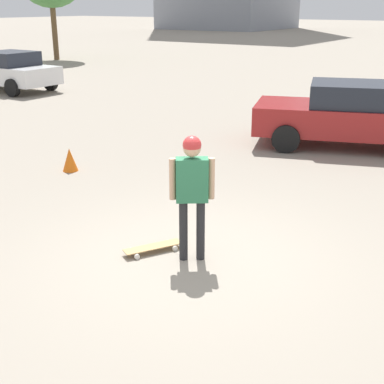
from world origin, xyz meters
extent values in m
plane|color=gray|center=(0.00, 0.00, 0.00)|extent=(220.00, 220.00, 0.00)
cylinder|color=#262628|center=(0.09, 0.07, 0.41)|extent=(0.11, 0.11, 0.83)
cylinder|color=#262628|center=(-0.09, -0.07, 0.41)|extent=(0.11, 0.11, 0.83)
cube|color=#2D724C|center=(0.00, 0.00, 1.11)|extent=(0.45, 0.40, 0.57)
cylinder|color=tan|center=(0.20, 0.14, 1.12)|extent=(0.08, 0.08, 0.54)
cylinder|color=tan|center=(-0.20, -0.14, 1.12)|extent=(0.08, 0.08, 0.54)
sphere|color=tan|center=(0.00, 0.00, 1.52)|extent=(0.22, 0.22, 0.22)
sphere|color=red|center=(0.00, 0.00, 1.56)|extent=(0.23, 0.23, 0.23)
cube|color=tan|center=(0.56, 0.12, 0.08)|extent=(0.57, 0.81, 0.01)
cylinder|color=silver|center=(0.60, 0.42, 0.04)|extent=(0.06, 0.08, 0.07)
cylinder|color=silver|center=(0.80, 0.31, 0.04)|extent=(0.06, 0.08, 0.07)
cylinder|color=silver|center=(0.33, -0.07, 0.04)|extent=(0.06, 0.08, 0.07)
cylinder|color=silver|center=(0.52, -0.18, 0.04)|extent=(0.06, 0.08, 0.07)
cube|color=maroon|center=(0.29, -7.00, 0.65)|extent=(4.57, 3.15, 0.66)
cube|color=#1E232D|center=(0.20, -7.03, 1.24)|extent=(2.33, 2.21, 0.52)
cylinder|color=black|center=(1.21, -5.69, 0.32)|extent=(0.67, 0.40, 0.64)
cylinder|color=black|center=(1.83, -7.44, 0.32)|extent=(0.67, 0.40, 0.64)
cube|color=silver|center=(13.95, -8.25, 0.66)|extent=(4.01, 1.83, 0.65)
cube|color=#1E232D|center=(13.85, -8.25, 1.24)|extent=(1.80, 1.64, 0.52)
cylinder|color=black|center=(15.19, -9.16, 0.33)|extent=(0.66, 0.20, 0.66)
cylinder|color=black|center=(12.71, -7.34, 0.33)|extent=(0.66, 0.20, 0.66)
cylinder|color=black|center=(12.71, -9.17, 0.33)|extent=(0.66, 0.20, 0.66)
cylinder|color=brown|center=(21.73, -17.90, 1.80)|extent=(0.32, 0.32, 3.60)
cone|color=orange|center=(4.26, -1.95, 0.24)|extent=(0.31, 0.31, 0.47)
camera|label=1|loc=(-3.55, 5.37, 3.22)|focal=50.00mm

